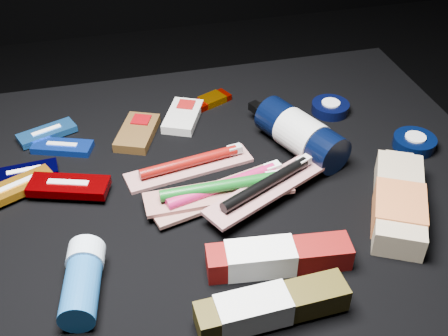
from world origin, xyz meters
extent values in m
plane|color=black|center=(0.00, 0.00, 0.00)|extent=(3.00, 3.00, 0.00)
cube|color=black|center=(0.00, 0.00, 0.20)|extent=(0.98, 0.78, 0.40)
cube|color=#123ABE|center=(-0.25, 0.16, 0.41)|extent=(0.11, 0.07, 0.01)
cube|color=beige|center=(-0.25, 0.16, 0.41)|extent=(0.05, 0.03, 0.01)
cube|color=blue|center=(-0.27, 0.21, 0.41)|extent=(0.11, 0.07, 0.01)
cube|color=white|center=(-0.27, 0.21, 0.41)|extent=(0.05, 0.03, 0.01)
cube|color=black|center=(-0.31, 0.09, 0.41)|extent=(0.11, 0.05, 0.01)
cube|color=white|center=(-0.31, 0.09, 0.41)|extent=(0.06, 0.01, 0.01)
cube|color=orange|center=(-0.32, 0.05, 0.41)|extent=(0.12, 0.09, 0.01)
cube|color=silver|center=(-0.32, 0.05, 0.42)|extent=(0.06, 0.03, 0.02)
cube|color=#760002|center=(-0.24, 0.03, 0.42)|extent=(0.14, 0.09, 0.01)
cube|color=silver|center=(-0.24, 0.03, 0.42)|extent=(0.07, 0.03, 0.02)
cube|color=#4C3316|center=(-0.11, 0.17, 0.41)|extent=(0.10, 0.13, 0.02)
cube|color=#730409|center=(-0.10, 0.19, 0.41)|extent=(0.04, 0.04, 0.02)
cube|color=silver|center=(-0.02, 0.20, 0.41)|extent=(0.10, 0.12, 0.02)
cube|color=maroon|center=(-0.01, 0.22, 0.41)|extent=(0.04, 0.04, 0.02)
cube|color=#770800|center=(0.03, 0.24, 0.41)|extent=(0.12, 0.08, 0.01)
cube|color=#B46103|center=(0.05, 0.25, 0.41)|extent=(0.06, 0.05, 0.01)
cylinder|color=black|center=(0.17, 0.05, 0.43)|extent=(0.13, 0.19, 0.07)
cylinder|color=#BABBB7|center=(0.17, 0.05, 0.44)|extent=(0.10, 0.10, 0.07)
cylinder|color=black|center=(0.13, 0.14, 0.43)|extent=(0.03, 0.03, 0.02)
cube|color=black|center=(0.12, 0.16, 0.43)|extent=(0.03, 0.04, 0.02)
cylinder|color=black|center=(0.27, 0.16, 0.41)|extent=(0.07, 0.07, 0.02)
cylinder|color=silver|center=(0.27, 0.16, 0.41)|extent=(0.04, 0.04, 0.02)
cylinder|color=black|center=(0.37, 0.01, 0.41)|extent=(0.08, 0.08, 0.02)
cylinder|color=silver|center=(0.37, 0.01, 0.41)|extent=(0.04, 0.04, 0.02)
cube|color=tan|center=(0.26, -0.14, 0.42)|extent=(0.16, 0.22, 0.04)
cube|color=#CB6B36|center=(0.25, -0.16, 0.42)|extent=(0.11, 0.12, 0.05)
cube|color=tan|center=(0.30, -0.05, 0.42)|extent=(0.05, 0.04, 0.03)
cylinder|color=#195292|center=(-0.23, -0.20, 0.42)|extent=(0.06, 0.10, 0.05)
cylinder|color=silver|center=(-0.22, -0.14, 0.43)|extent=(0.06, 0.04, 0.05)
cube|color=beige|center=(-0.04, 0.05, 0.40)|extent=(0.23, 0.09, 0.01)
cylinder|color=maroon|center=(-0.04, 0.05, 0.42)|extent=(0.18, 0.05, 0.02)
cube|color=beige|center=(0.05, 0.06, 0.42)|extent=(0.03, 0.02, 0.01)
cube|color=#A7A19C|center=(0.00, -0.04, 0.41)|extent=(0.25, 0.12, 0.01)
cylinder|color=#A9144D|center=(0.00, -0.04, 0.42)|extent=(0.19, 0.07, 0.02)
cube|color=white|center=(0.09, -0.02, 0.43)|extent=(0.03, 0.02, 0.01)
cube|color=#B0A9A4|center=(-0.01, -0.05, 0.42)|extent=(0.24, 0.06, 0.01)
cylinder|color=#0D5816|center=(-0.01, -0.05, 0.43)|extent=(0.19, 0.02, 0.02)
cube|color=white|center=(0.08, -0.05, 0.43)|extent=(0.03, 0.02, 0.01)
cube|color=beige|center=(0.06, -0.07, 0.42)|extent=(0.22, 0.15, 0.01)
cylinder|color=black|center=(0.06, -0.07, 0.44)|extent=(0.17, 0.09, 0.02)
cube|color=beige|center=(0.14, -0.03, 0.44)|extent=(0.03, 0.02, 0.01)
cube|color=maroon|center=(0.04, -0.20, 0.42)|extent=(0.21, 0.07, 0.04)
cube|color=white|center=(0.01, -0.20, 0.42)|extent=(0.10, 0.06, 0.04)
cube|color=#3C320E|center=(0.00, -0.28, 0.42)|extent=(0.20, 0.05, 0.04)
cube|color=silver|center=(-0.02, -0.28, 0.43)|extent=(0.10, 0.05, 0.04)
camera|label=1|loc=(-0.17, -0.70, 1.00)|focal=45.00mm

